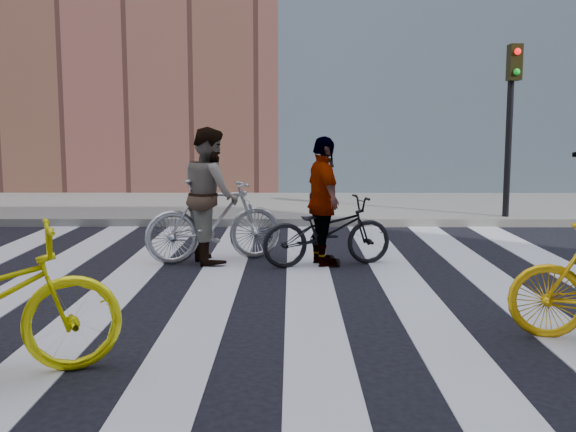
{
  "coord_description": "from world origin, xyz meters",
  "views": [
    {
      "loc": [
        0.33,
        -7.28,
        1.83
      ],
      "look_at": [
        0.3,
        0.3,
        0.83
      ],
      "focal_mm": 42.0,
      "sensor_mm": 36.0,
      "label": 1
    }
  ],
  "objects_px": {
    "traffic_signal": "(512,103)",
    "bike_silver_mid": "(214,220)",
    "bike_dark_rear": "(327,231)",
    "rider_rear": "(324,202)",
    "rider_mid": "(210,195)"
  },
  "relations": [
    {
      "from": "bike_silver_mid",
      "to": "bike_dark_rear",
      "type": "distance_m",
      "value": 1.55
    },
    {
      "from": "bike_dark_rear",
      "to": "rider_mid",
      "type": "bearing_deg",
      "value": 65.51
    },
    {
      "from": "bike_silver_mid",
      "to": "rider_rear",
      "type": "height_order",
      "value": "rider_rear"
    },
    {
      "from": "rider_mid",
      "to": "rider_rear",
      "type": "xyz_separation_m",
      "value": [
        1.52,
        -0.26,
        -0.06
      ]
    },
    {
      "from": "bike_dark_rear",
      "to": "rider_mid",
      "type": "relative_size",
      "value": 0.96
    },
    {
      "from": "bike_dark_rear",
      "to": "traffic_signal",
      "type": "bearing_deg",
      "value": -58.46
    },
    {
      "from": "rider_mid",
      "to": "rider_rear",
      "type": "relative_size",
      "value": 1.07
    },
    {
      "from": "bike_silver_mid",
      "to": "rider_mid",
      "type": "relative_size",
      "value": 1.03
    },
    {
      "from": "rider_mid",
      "to": "traffic_signal",
      "type": "bearing_deg",
      "value": -77.02
    },
    {
      "from": "rider_mid",
      "to": "bike_dark_rear",
      "type": "bearing_deg",
      "value": -120.85
    },
    {
      "from": "bike_silver_mid",
      "to": "rider_rear",
      "type": "xyz_separation_m",
      "value": [
        1.47,
        -0.26,
        0.29
      ]
    },
    {
      "from": "traffic_signal",
      "to": "rider_rear",
      "type": "height_order",
      "value": "traffic_signal"
    },
    {
      "from": "rider_rear",
      "to": "bike_silver_mid",
      "type": "bearing_deg",
      "value": 64.88
    },
    {
      "from": "traffic_signal",
      "to": "bike_silver_mid",
      "type": "bearing_deg",
      "value": -145.37
    },
    {
      "from": "traffic_signal",
      "to": "bike_dark_rear",
      "type": "distance_m",
      "value": 5.53
    }
  ]
}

